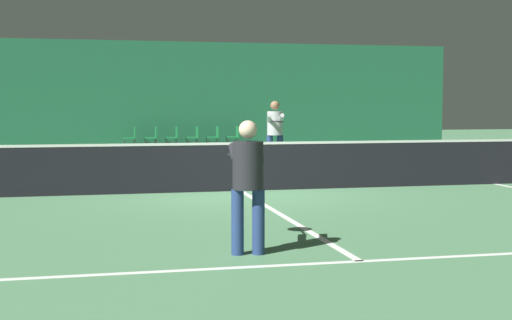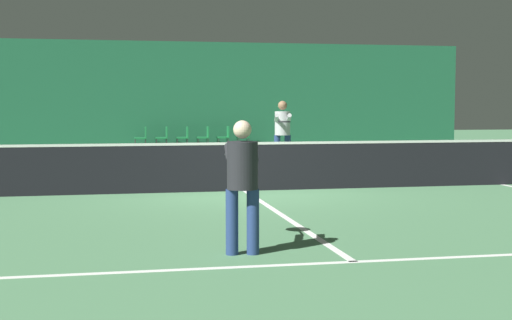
{
  "view_description": "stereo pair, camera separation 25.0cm",
  "coord_description": "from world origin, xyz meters",
  "px_view_note": "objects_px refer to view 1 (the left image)",
  "views": [
    {
      "loc": [
        -2.75,
        -13.49,
        1.68
      ],
      "look_at": [
        -0.44,
        -3.29,
        0.86
      ],
      "focal_mm": 50.0,
      "sensor_mm": 36.0,
      "label": 1
    },
    {
      "loc": [
        -2.5,
        -13.54,
        1.68
      ],
      "look_at": [
        -0.44,
        -3.29,
        0.86
      ],
      "focal_mm": 50.0,
      "sensor_mm": 36.0,
      "label": 2
    }
  ],
  "objects_px": {
    "player_far": "(275,129)",
    "courtside_chair_2": "(174,136)",
    "player_near": "(248,176)",
    "courtside_chair_3": "(194,136)",
    "courtside_chair_0": "(132,136)",
    "courtside_chair_1": "(153,136)",
    "courtside_chair_4": "(214,136)",
    "courtside_chair_5": "(234,135)",
    "tennis_net": "(241,165)"
  },
  "relations": [
    {
      "from": "player_far",
      "to": "courtside_chair_3",
      "type": "bearing_deg",
      "value": -162.27
    },
    {
      "from": "courtside_chair_0",
      "to": "player_far",
      "type": "bearing_deg",
      "value": 20.74
    },
    {
      "from": "tennis_net",
      "to": "courtside_chair_3",
      "type": "xyz_separation_m",
      "value": [
        0.94,
        13.5,
        -0.03
      ]
    },
    {
      "from": "courtside_chair_2",
      "to": "courtside_chair_3",
      "type": "distance_m",
      "value": 0.78
    },
    {
      "from": "courtside_chair_1",
      "to": "courtside_chair_3",
      "type": "height_order",
      "value": "same"
    },
    {
      "from": "courtside_chair_2",
      "to": "courtside_chair_1",
      "type": "bearing_deg",
      "value": -90.0
    },
    {
      "from": "player_far",
      "to": "courtside_chair_4",
      "type": "bearing_deg",
      "value": -167.39
    },
    {
      "from": "courtside_chair_2",
      "to": "courtside_chair_3",
      "type": "bearing_deg",
      "value": 90.0
    },
    {
      "from": "courtside_chair_1",
      "to": "courtside_chair_5",
      "type": "bearing_deg",
      "value": 90.0
    },
    {
      "from": "courtside_chair_1",
      "to": "courtside_chair_2",
      "type": "distance_m",
      "value": 0.78
    },
    {
      "from": "courtside_chair_5",
      "to": "courtside_chair_1",
      "type": "bearing_deg",
      "value": -90.0
    },
    {
      "from": "courtside_chair_3",
      "to": "courtside_chair_5",
      "type": "xyz_separation_m",
      "value": [
        1.57,
        0.0,
        0.0
      ]
    },
    {
      "from": "player_near",
      "to": "courtside_chair_3",
      "type": "height_order",
      "value": "player_near"
    },
    {
      "from": "player_far",
      "to": "courtside_chair_2",
      "type": "xyz_separation_m",
      "value": [
        -1.74,
        8.74,
        -0.55
      ]
    },
    {
      "from": "tennis_net",
      "to": "courtside_chair_1",
      "type": "relative_size",
      "value": 14.29
    },
    {
      "from": "player_near",
      "to": "courtside_chair_4",
      "type": "xyz_separation_m",
      "value": [
        2.81,
        19.24,
        -0.39
      ]
    },
    {
      "from": "player_near",
      "to": "player_far",
      "type": "relative_size",
      "value": 0.85
    },
    {
      "from": "player_far",
      "to": "courtside_chair_4",
      "type": "relative_size",
      "value": 2.11
    },
    {
      "from": "player_far",
      "to": "courtside_chair_3",
      "type": "xyz_separation_m",
      "value": [
        -0.96,
        8.74,
        -0.55
      ]
    },
    {
      "from": "courtside_chair_2",
      "to": "courtside_chair_3",
      "type": "xyz_separation_m",
      "value": [
        0.78,
        0.0,
        0.0
      ]
    },
    {
      "from": "tennis_net",
      "to": "player_near",
      "type": "bearing_deg",
      "value": -100.76
    },
    {
      "from": "player_far",
      "to": "courtside_chair_3",
      "type": "distance_m",
      "value": 8.81
    },
    {
      "from": "player_near",
      "to": "courtside_chair_3",
      "type": "distance_m",
      "value": 19.35
    },
    {
      "from": "player_near",
      "to": "courtside_chair_5",
      "type": "distance_m",
      "value": 19.58
    },
    {
      "from": "courtside_chair_3",
      "to": "player_far",
      "type": "bearing_deg",
      "value": 6.25
    },
    {
      "from": "player_near",
      "to": "player_far",
      "type": "bearing_deg",
      "value": -9.34
    },
    {
      "from": "player_far",
      "to": "courtside_chair_4",
      "type": "height_order",
      "value": "player_far"
    },
    {
      "from": "player_far",
      "to": "courtside_chair_0",
      "type": "distance_m",
      "value": 9.37
    },
    {
      "from": "courtside_chair_4",
      "to": "courtside_chair_5",
      "type": "distance_m",
      "value": 0.78
    },
    {
      "from": "player_near",
      "to": "courtside_chair_4",
      "type": "bearing_deg",
      "value": -1.78
    },
    {
      "from": "courtside_chair_3",
      "to": "courtside_chair_4",
      "type": "height_order",
      "value": "same"
    },
    {
      "from": "player_far",
      "to": "courtside_chair_4",
      "type": "xyz_separation_m",
      "value": [
        -0.17,
        8.74,
        -0.55
      ]
    },
    {
      "from": "courtside_chair_2",
      "to": "player_far",
      "type": "bearing_deg",
      "value": 11.27
    },
    {
      "from": "courtside_chair_0",
      "to": "courtside_chair_5",
      "type": "distance_m",
      "value": 3.92
    },
    {
      "from": "courtside_chair_1",
      "to": "courtside_chair_4",
      "type": "distance_m",
      "value": 2.35
    },
    {
      "from": "courtside_chair_3",
      "to": "courtside_chair_0",
      "type": "bearing_deg",
      "value": -90.0
    },
    {
      "from": "courtside_chair_1",
      "to": "courtside_chair_5",
      "type": "height_order",
      "value": "same"
    },
    {
      "from": "tennis_net",
      "to": "courtside_chair_2",
      "type": "relative_size",
      "value": 14.29
    },
    {
      "from": "courtside_chair_2",
      "to": "courtside_chair_3",
      "type": "height_order",
      "value": "same"
    },
    {
      "from": "player_near",
      "to": "courtside_chair_5",
      "type": "height_order",
      "value": "player_near"
    },
    {
      "from": "player_near",
      "to": "courtside_chair_1",
      "type": "relative_size",
      "value": 1.79
    },
    {
      "from": "courtside_chair_0",
      "to": "courtside_chair_5",
      "type": "relative_size",
      "value": 1.0
    },
    {
      "from": "courtside_chair_0",
      "to": "courtside_chair_3",
      "type": "height_order",
      "value": "same"
    },
    {
      "from": "courtside_chair_0",
      "to": "courtside_chair_4",
      "type": "xyz_separation_m",
      "value": [
        3.14,
        0.0,
        0.0
      ]
    },
    {
      "from": "courtside_chair_0",
      "to": "courtside_chair_1",
      "type": "xyz_separation_m",
      "value": [
        0.78,
        0.0,
        0.0
      ]
    },
    {
      "from": "courtside_chair_0",
      "to": "courtside_chair_3",
      "type": "relative_size",
      "value": 1.0
    },
    {
      "from": "tennis_net",
      "to": "player_far",
      "type": "distance_m",
      "value": 5.15
    },
    {
      "from": "courtside_chair_0",
      "to": "courtside_chair_4",
      "type": "distance_m",
      "value": 3.14
    },
    {
      "from": "tennis_net",
      "to": "courtside_chair_5",
      "type": "distance_m",
      "value": 13.73
    },
    {
      "from": "courtside_chair_1",
      "to": "courtside_chair_3",
      "type": "bearing_deg",
      "value": 90.0
    }
  ]
}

